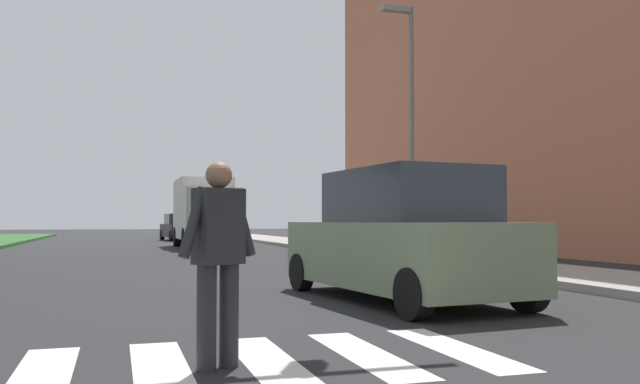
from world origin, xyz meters
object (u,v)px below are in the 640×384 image
object	(u,v)px
sedan_midblock	(206,230)
truck_box_delivery	(205,211)
street_lamp_right	(409,108)
pedestrian_performer	(218,254)
sedan_distant	(180,228)
suv_crossing	(401,239)

from	to	relation	value
sedan_midblock	truck_box_delivery	xyz separation A→B (m)	(-0.01, 0.43, 0.84)
sedan_midblock	truck_box_delivery	bearing A→B (deg)	90.95
street_lamp_right	sedan_midblock	world-z (taller)	street_lamp_right
pedestrian_performer	sedan_midblock	distance (m)	23.98
sedan_distant	truck_box_delivery	xyz separation A→B (m)	(0.07, -11.43, 0.87)
suv_crossing	truck_box_delivery	bearing A→B (deg)	90.96
street_lamp_right	suv_crossing	bearing A→B (deg)	-115.77
street_lamp_right	pedestrian_performer	xyz separation A→B (m)	(-7.52, -12.43, -3.66)
pedestrian_performer	suv_crossing	bearing A→B (deg)	48.39
pedestrian_performer	truck_box_delivery	distance (m)	24.42
street_lamp_right	truck_box_delivery	size ratio (longest dim) A/B	1.21
suv_crossing	sedan_distant	world-z (taller)	suv_crossing
suv_crossing	sedan_distant	size ratio (longest dim) A/B	1.03
suv_crossing	pedestrian_performer	bearing A→B (deg)	-131.61
street_lamp_right	suv_crossing	size ratio (longest dim) A/B	1.57
suv_crossing	sedan_midblock	bearing A→B (deg)	90.96
sedan_midblock	sedan_distant	distance (m)	11.86
street_lamp_right	truck_box_delivery	distance (m)	12.98
street_lamp_right	sedan_distant	distance (m)	23.98
street_lamp_right	truck_box_delivery	bearing A→B (deg)	111.04
street_lamp_right	suv_crossing	distance (m)	10.32
sedan_distant	street_lamp_right	bearing A→B (deg)	-78.77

